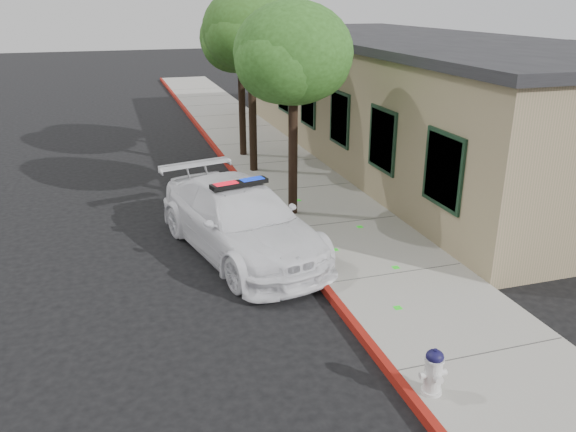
{
  "coord_description": "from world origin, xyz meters",
  "views": [
    {
      "loc": [
        -3.63,
        -9.51,
        5.45
      ],
      "look_at": [
        -0.16,
        1.68,
        1.0
      ],
      "focal_mm": 35.82,
      "sensor_mm": 36.0,
      "label": 1
    }
  ],
  "objects_px": {
    "clapboard_building": "(410,98)",
    "street_tree_mid": "(251,34)",
    "police_car": "(240,220)",
    "street_tree_near": "(294,58)",
    "fire_hydrant": "(433,371)",
    "street_tree_far": "(241,42)"
  },
  "relations": [
    {
      "from": "fire_hydrant",
      "to": "police_car",
      "type": "bearing_deg",
      "value": 106.72
    },
    {
      "from": "clapboard_building",
      "to": "fire_hydrant",
      "type": "height_order",
      "value": "clapboard_building"
    },
    {
      "from": "police_car",
      "to": "fire_hydrant",
      "type": "height_order",
      "value": "police_car"
    },
    {
      "from": "police_car",
      "to": "street_tree_mid",
      "type": "xyz_separation_m",
      "value": [
        1.79,
        6.02,
        3.64
      ]
    },
    {
      "from": "fire_hydrant",
      "to": "street_tree_near",
      "type": "relative_size",
      "value": 0.14
    },
    {
      "from": "police_car",
      "to": "street_tree_far",
      "type": "height_order",
      "value": "street_tree_far"
    },
    {
      "from": "street_tree_near",
      "to": "street_tree_far",
      "type": "height_order",
      "value": "street_tree_near"
    },
    {
      "from": "clapboard_building",
      "to": "street_tree_mid",
      "type": "distance_m",
      "value": 6.46
    },
    {
      "from": "fire_hydrant",
      "to": "street_tree_near",
      "type": "distance_m",
      "value": 8.46
    },
    {
      "from": "street_tree_mid",
      "to": "clapboard_building",
      "type": "bearing_deg",
      "value": 6.49
    },
    {
      "from": "fire_hydrant",
      "to": "street_tree_mid",
      "type": "height_order",
      "value": "street_tree_mid"
    },
    {
      "from": "street_tree_mid",
      "to": "street_tree_far",
      "type": "xyz_separation_m",
      "value": [
        0.16,
        2.02,
        -0.35
      ]
    },
    {
      "from": "police_car",
      "to": "street_tree_near",
      "type": "height_order",
      "value": "street_tree_near"
    },
    {
      "from": "clapboard_building",
      "to": "street_tree_far",
      "type": "relative_size",
      "value": 3.99
    },
    {
      "from": "fire_hydrant",
      "to": "street_tree_mid",
      "type": "distance_m",
      "value": 12.57
    },
    {
      "from": "clapboard_building",
      "to": "fire_hydrant",
      "type": "xyz_separation_m",
      "value": [
        -6.34,
        -12.62,
        -1.61
      ]
    },
    {
      "from": "police_car",
      "to": "street_tree_mid",
      "type": "distance_m",
      "value": 7.26
    },
    {
      "from": "fire_hydrant",
      "to": "street_tree_mid",
      "type": "relative_size",
      "value": 0.13
    },
    {
      "from": "fire_hydrant",
      "to": "street_tree_far",
      "type": "relative_size",
      "value": 0.14
    },
    {
      "from": "police_car",
      "to": "fire_hydrant",
      "type": "bearing_deg",
      "value": -90.08
    },
    {
      "from": "street_tree_near",
      "to": "street_tree_far",
      "type": "relative_size",
      "value": 1.01
    },
    {
      "from": "street_tree_mid",
      "to": "street_tree_far",
      "type": "distance_m",
      "value": 2.05
    }
  ]
}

